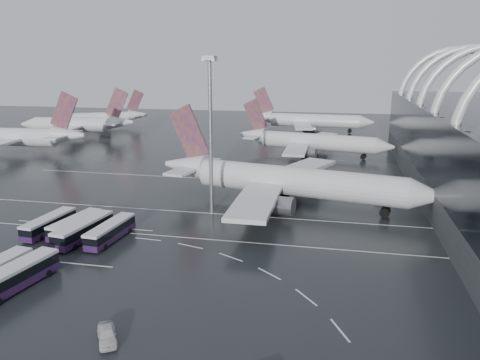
% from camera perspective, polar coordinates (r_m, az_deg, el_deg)
% --- Properties ---
extents(ground, '(420.00, 420.00, 0.00)m').
position_cam_1_polar(ground, '(85.20, -4.31, -6.68)').
color(ground, black).
rests_on(ground, ground).
extents(lane_marking_near, '(120.00, 0.25, 0.01)m').
position_cam_1_polar(lane_marking_near, '(83.41, -4.69, -7.16)').
color(lane_marking_near, white).
rests_on(lane_marking_near, ground).
extents(lane_marking_mid, '(120.00, 0.25, 0.01)m').
position_cam_1_polar(lane_marking_mid, '(96.09, -2.34, -4.17)').
color(lane_marking_mid, white).
rests_on(lane_marking_mid, ground).
extents(lane_marking_far, '(120.00, 0.25, 0.01)m').
position_cam_1_polar(lane_marking_far, '(122.32, 0.85, -0.08)').
color(lane_marking_far, white).
rests_on(lane_marking_far, ground).
extents(bus_bay_line_south, '(28.00, 0.25, 0.01)m').
position_cam_1_polar(bus_bay_line_south, '(82.00, -24.12, -8.83)').
color(bus_bay_line_south, white).
rests_on(bus_bay_line_south, ground).
extents(bus_bay_line_north, '(28.00, 0.25, 0.01)m').
position_cam_1_polar(bus_bay_line_north, '(94.39, -18.52, -5.28)').
color(bus_bay_line_north, white).
rests_on(bus_bay_line_north, ground).
extents(airliner_main, '(61.64, 53.19, 20.98)m').
position_cam_1_polar(airliner_main, '(101.23, 5.49, -0.16)').
color(airliner_main, silver).
rests_on(airliner_main, ground).
extents(airliner_gate_b, '(51.66, 45.70, 18.03)m').
position_cam_1_polar(airliner_gate_b, '(156.01, 8.52, 4.62)').
color(airliner_gate_b, silver).
rests_on(airliner_gate_b, ground).
extents(airliner_gate_c, '(53.98, 49.76, 19.24)m').
position_cam_1_polar(airliner_gate_c, '(208.68, 8.30, 7.16)').
color(airliner_gate_c, silver).
rests_on(airliner_gate_c, ground).
extents(jet_remote_west, '(47.98, 38.67, 20.89)m').
position_cam_1_polar(jet_remote_west, '(174.79, -25.24, 4.74)').
color(jet_remote_west, silver).
rests_on(jet_remote_west, ground).
extents(jet_remote_mid, '(46.31, 37.45, 20.16)m').
position_cam_1_polar(jet_remote_mid, '(202.04, -19.01, 6.40)').
color(jet_remote_mid, silver).
rests_on(jet_remote_mid, ground).
extents(jet_remote_far, '(37.82, 30.92, 17.43)m').
position_cam_1_polar(jet_remote_far, '(228.67, -16.04, 7.30)').
color(jet_remote_far, silver).
rests_on(jet_remote_far, ground).
extents(bus_row_near_a, '(3.89, 12.62, 3.06)m').
position_cam_1_polar(bus_row_near_a, '(92.34, -22.26, -4.96)').
color(bus_row_near_a, '#331544').
rests_on(bus_row_near_a, ground).
extents(bus_row_near_b, '(4.54, 12.41, 2.99)m').
position_cam_1_polar(bus_row_near_b, '(90.30, -19.48, -5.15)').
color(bus_row_near_b, '#331544').
rests_on(bus_row_near_b, ground).
extents(bus_row_near_c, '(4.79, 13.99, 3.38)m').
position_cam_1_polar(bus_row_near_c, '(86.58, -18.56, -5.76)').
color(bus_row_near_c, '#331544').
rests_on(bus_row_near_c, ground).
extents(bus_row_near_d, '(3.82, 12.88, 3.13)m').
position_cam_1_polar(bus_row_near_d, '(84.89, -15.54, -6.03)').
color(bus_row_near_d, '#331544').
rests_on(bus_row_near_d, ground).
extents(bus_row_far_c, '(5.23, 14.17, 3.41)m').
position_cam_1_polar(bus_row_far_c, '(72.22, -25.73, -10.55)').
color(bus_row_far_c, '#331544').
rests_on(bus_row_far_c, ground).
extents(van_curve_b, '(4.29, 5.26, 1.69)m').
position_cam_1_polar(van_curve_b, '(56.96, -15.91, -17.69)').
color(van_curve_b, silver).
rests_on(van_curve_b, ground).
extents(floodlight_mast, '(2.41, 2.41, 31.41)m').
position_cam_1_polar(floodlight_mast, '(92.71, -3.63, 7.67)').
color(floodlight_mast, gray).
rests_on(floodlight_mast, ground).
extents(gse_cart_belly_c, '(2.09, 1.23, 1.14)m').
position_cam_1_polar(gse_cart_belly_c, '(102.28, 4.66, -2.71)').
color(gse_cart_belly_c, gold).
rests_on(gse_cart_belly_c, ground).
extents(gse_cart_belly_d, '(2.18, 1.29, 1.19)m').
position_cam_1_polar(gse_cart_belly_d, '(109.27, 16.63, -2.15)').
color(gse_cart_belly_d, slate).
rests_on(gse_cart_belly_d, ground).
extents(gse_cart_belly_e, '(2.14, 1.27, 1.17)m').
position_cam_1_polar(gse_cart_belly_e, '(115.53, 9.31, -0.85)').
color(gse_cart_belly_e, gold).
rests_on(gse_cart_belly_e, ground).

